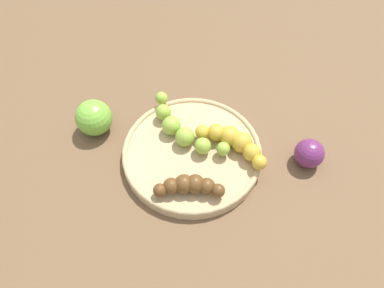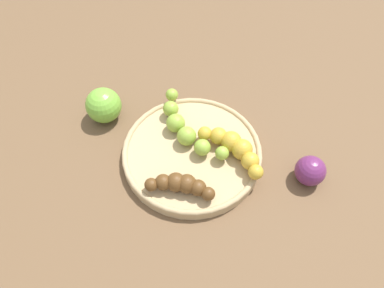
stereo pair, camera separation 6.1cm
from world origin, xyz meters
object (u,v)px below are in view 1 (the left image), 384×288
at_px(banana_spotted, 234,141).
at_px(fruit_bowl, 192,152).
at_px(plum_purple, 309,153).
at_px(banana_overripe, 189,186).
at_px(banana_green, 182,128).
at_px(apple_green, 94,118).

bearing_deg(banana_spotted, fruit_bowl, 128.91).
bearing_deg(plum_purple, banana_overripe, -152.14).
bearing_deg(banana_green, banana_overripe, 52.45).
height_order(banana_spotted, banana_overripe, banana_spotted).
relative_size(banana_green, plum_purple, 2.99).
distance_m(fruit_bowl, plum_purple, 0.21).
xyz_separation_m(banana_spotted, plum_purple, (0.13, 0.00, -0.01)).
height_order(apple_green, plum_purple, apple_green).
bearing_deg(banana_overripe, banana_spotted, -41.75).
relative_size(fruit_bowl, banana_overripe, 2.18).
height_order(fruit_bowl, apple_green, apple_green).
bearing_deg(banana_green, banana_spotted, 118.09).
xyz_separation_m(apple_green, plum_purple, (0.39, -0.01, -0.01)).
relative_size(fruit_bowl, apple_green, 3.68).
relative_size(banana_green, banana_overripe, 1.35).
bearing_deg(banana_green, apple_green, -53.82).
distance_m(banana_green, plum_purple, 0.23).
bearing_deg(fruit_bowl, banana_green, 127.43).
distance_m(banana_spotted, plum_purple, 0.13).
bearing_deg(banana_spotted, apple_green, 111.63).
xyz_separation_m(fruit_bowl, apple_green, (-0.19, 0.03, 0.02)).
distance_m(banana_spotted, banana_green, 0.10).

